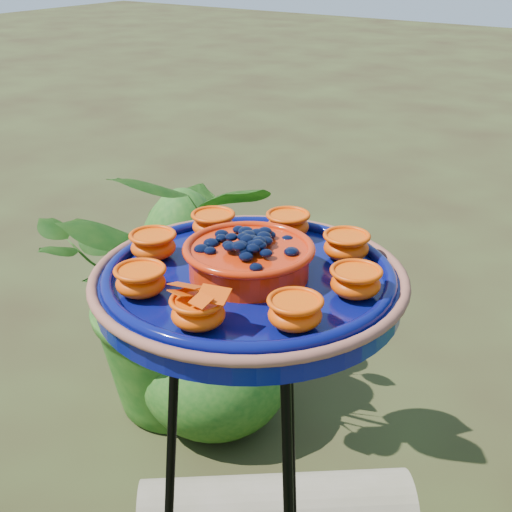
# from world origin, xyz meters

# --- Properties ---
(tripod_stand) EXTENTS (0.30, 0.32, 0.81)m
(tripod_stand) POSITION_xyz_m (0.15, -0.06, 0.49)
(tripod_stand) COLOR black
(tripod_stand) RESTS_ON ground
(feeder_dish) EXTENTS (0.43, 0.43, 0.10)m
(feeder_dish) POSITION_xyz_m (0.15, -0.06, 0.84)
(feeder_dish) COLOR #070C52
(feeder_dish) RESTS_ON tripod_stand
(shrub_back_left) EXTENTS (0.87, 0.81, 0.78)m
(shrub_back_left) POSITION_xyz_m (-0.50, 0.56, 0.39)
(shrub_back_left) COLOR #174C14
(shrub_back_left) RESTS_ON ground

